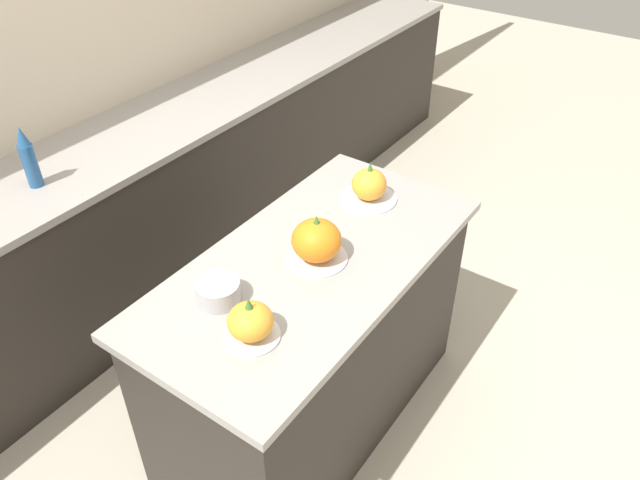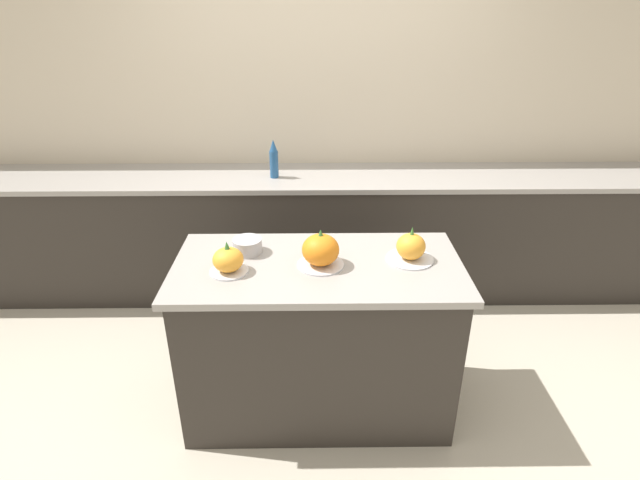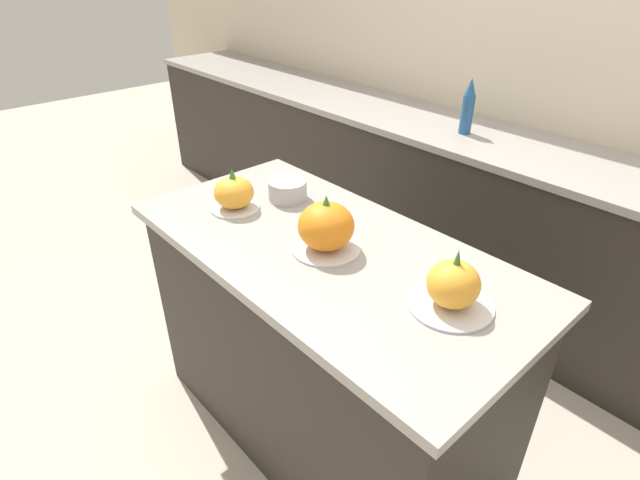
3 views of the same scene
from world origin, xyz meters
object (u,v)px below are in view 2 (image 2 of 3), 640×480
at_px(pumpkin_cake_left, 228,261).
at_px(pumpkin_cake_right, 411,248).
at_px(bottle_tall, 274,159).
at_px(mixing_bowl, 247,246).
at_px(pumpkin_cake_center, 321,251).

relative_size(pumpkin_cake_left, pumpkin_cake_right, 0.78).
xyz_separation_m(bottle_tall, mixing_bowl, (-0.06, -1.09, -0.12)).
bearing_deg(pumpkin_cake_right, mixing_bowl, 173.96).
bearing_deg(bottle_tall, pumpkin_cake_left, -95.73).
distance_m(bottle_tall, mixing_bowl, 1.09).
bearing_deg(pumpkin_cake_left, bottle_tall, 84.27).
xyz_separation_m(pumpkin_cake_left, pumpkin_cake_center, (0.44, 0.06, 0.02)).
bearing_deg(pumpkin_cake_left, pumpkin_cake_right, 7.24).
xyz_separation_m(pumpkin_cake_left, mixing_bowl, (0.07, 0.20, -0.02)).
bearing_deg(pumpkin_cake_right, pumpkin_cake_center, -173.26).
distance_m(pumpkin_cake_left, mixing_bowl, 0.21).
xyz_separation_m(pumpkin_cake_center, bottle_tall, (-0.31, 1.23, 0.08)).
distance_m(pumpkin_cake_right, mixing_bowl, 0.82).
distance_m(pumpkin_cake_left, pumpkin_cake_right, 0.89).
relative_size(pumpkin_cake_center, pumpkin_cake_right, 0.97).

